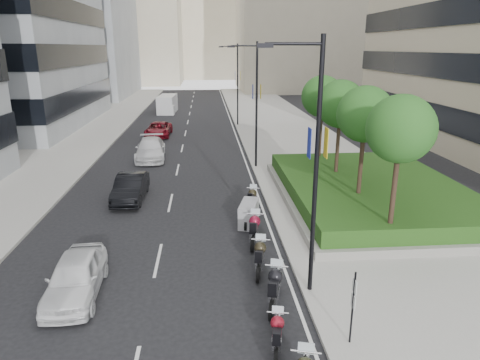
{
  "coord_description": "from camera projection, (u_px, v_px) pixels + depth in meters",
  "views": [
    {
      "loc": [
        0.66,
        -12.49,
        8.6
      ],
      "look_at": [
        2.36,
        8.65,
        2.0
      ],
      "focal_mm": 32.0,
      "sensor_mm": 36.0,
      "label": 1
    }
  ],
  "objects": [
    {
      "name": "motorcycle_4",
      "position": [
        254.0,
        229.0,
        19.48
      ],
      "size": [
        0.83,
        2.44,
        1.22
      ],
      "rotation": [
        0.0,
        0.0,
        1.38
      ],
      "color": "black",
      "rests_on": "ground"
    },
    {
      "name": "parking_sign",
      "position": [
        353.0,
        304.0,
        12.42
      ],
      "size": [
        0.06,
        0.32,
        2.5
      ],
      "color": "black",
      "rests_on": "ground"
    },
    {
      "name": "car_d",
      "position": [
        159.0,
        129.0,
        42.98
      ],
      "size": [
        2.53,
        5.15,
        1.41
      ],
      "primitive_type": "imported",
      "rotation": [
        0.0,
        0.0,
        -0.04
      ],
      "color": "maroon",
      "rests_on": "ground"
    },
    {
      "name": "building_cream_left",
      "position": [
        126.0,
        11.0,
        103.14
      ],
      "size": [
        26.0,
        24.0,
        34.0
      ],
      "primitive_type": "cube",
      "color": "#B7AD93",
      "rests_on": "ground"
    },
    {
      "name": "sidewalk_left",
      "position": [
        77.0,
        138.0,
        42.0
      ],
      "size": [
        8.0,
        100.0,
        0.15
      ],
      "primitive_type": "cube",
      "color": "#9E9B93",
      "rests_on": "ground"
    },
    {
      "name": "motorcycle_3",
      "position": [
        260.0,
        257.0,
        17.02
      ],
      "size": [
        0.78,
        2.29,
        1.15
      ],
      "rotation": [
        0.0,
        0.0,
        1.38
      ],
      "color": "black",
      "rests_on": "ground"
    },
    {
      "name": "tree_2",
      "position": [
        340.0,
        104.0,
        24.85
      ],
      "size": [
        2.8,
        2.8,
        6.3
      ],
      "color": "#332319",
      "rests_on": "planter"
    },
    {
      "name": "motorcycle_5",
      "position": [
        249.0,
        214.0,
        21.52
      ],
      "size": [
        1.24,
        2.06,
        1.17
      ],
      "rotation": [
        0.0,
        0.0,
        1.32
      ],
      "color": "black",
      "rests_on": "ground"
    },
    {
      "name": "tree_0",
      "position": [
        401.0,
        130.0,
        17.24
      ],
      "size": [
        2.8,
        2.8,
        6.3
      ],
      "color": "#332319",
      "rests_on": "planter"
    },
    {
      "name": "ground",
      "position": [
        191.0,
        314.0,
        14.39
      ],
      "size": [
        160.0,
        160.0,
        0.0
      ],
      "primitive_type": "plane",
      "color": "black",
      "rests_on": "ground"
    },
    {
      "name": "motorcycle_2",
      "position": [
        275.0,
        288.0,
        14.77
      ],
      "size": [
        0.94,
        2.39,
        1.22
      ],
      "rotation": [
        0.0,
        0.0,
        1.31
      ],
      "color": "black",
      "rests_on": "ground"
    },
    {
      "name": "car_b",
      "position": [
        131.0,
        188.0,
        25.0
      ],
      "size": [
        1.67,
        4.56,
        1.49
      ],
      "primitive_type": "imported",
      "rotation": [
        0.0,
        0.0,
        -0.02
      ],
      "color": "black",
      "rests_on": "ground"
    },
    {
      "name": "building_grey_far",
      "position": [
        62.0,
        9.0,
        74.72
      ],
      "size": [
        22.0,
        26.0,
        30.0
      ],
      "primitive_type": "cube",
      "color": "gray",
      "rests_on": "ground"
    },
    {
      "name": "lamp_post_0",
      "position": [
        312.0,
        159.0,
        14.16
      ],
      "size": [
        2.34,
        0.45,
        9.0
      ],
      "color": "black",
      "rests_on": "ground"
    },
    {
      "name": "sidewalk_right",
      "position": [
        288.0,
        135.0,
        43.61
      ],
      "size": [
        10.0,
        100.0,
        0.15
      ],
      "primitive_type": "cube",
      "color": "#9E9B93",
      "rests_on": "ground"
    },
    {
      "name": "motorcycle_1",
      "position": [
        277.0,
        334.0,
        12.58
      ],
      "size": [
        0.66,
        1.94,
        0.98
      ],
      "rotation": [
        0.0,
        0.0,
        1.38
      ],
      "color": "black",
      "rests_on": "ground"
    },
    {
      "name": "motorcycle_6",
      "position": [
        252.0,
        199.0,
        23.56
      ],
      "size": [
        0.82,
        2.16,
        1.1
      ],
      "rotation": [
        0.0,
        0.0,
        1.32
      ],
      "color": "black",
      "rests_on": "ground"
    },
    {
      "name": "delivery_van",
      "position": [
        167.0,
        105.0,
        58.35
      ],
      "size": [
        2.49,
        5.69,
        2.33
      ],
      "rotation": [
        0.0,
        0.0,
        -0.07
      ],
      "color": "silver",
      "rests_on": "ground"
    },
    {
      "name": "tree_3",
      "position": [
        322.0,
        97.0,
        28.66
      ],
      "size": [
        2.8,
        2.8,
        6.3
      ],
      "color": "#332319",
      "rests_on": "planter"
    },
    {
      "name": "planter",
      "position": [
        370.0,
        197.0,
        24.57
      ],
      "size": [
        10.0,
        14.0,
        0.4
      ],
      "primitive_type": "cube",
      "color": "gray",
      "rests_on": "sidewalk_right"
    },
    {
      "name": "lane_centre",
      "position": [
        185.0,
        137.0,
        42.83
      ],
      "size": [
        0.12,
        100.0,
        0.01
      ],
      "primitive_type": "cube",
      "color": "silver",
      "rests_on": "ground"
    },
    {
      "name": "car_a",
      "position": [
        76.0,
        276.0,
        15.31
      ],
      "size": [
        1.95,
        4.43,
        1.48
      ],
      "primitive_type": "imported",
      "rotation": [
        0.0,
        0.0,
        0.05
      ],
      "color": "white",
      "rests_on": "ground"
    },
    {
      "name": "hedge",
      "position": [
        371.0,
        187.0,
        24.39
      ],
      "size": [
        9.4,
        13.4,
        0.8
      ],
      "primitive_type": "cube",
      "color": "#1E4313",
      "rests_on": "planter"
    },
    {
      "name": "car_c",
      "position": [
        150.0,
        149.0,
        34.23
      ],
      "size": [
        2.61,
        5.68,
        1.61
      ],
      "primitive_type": "imported",
      "rotation": [
        0.0,
        0.0,
        0.06
      ],
      "color": "silver",
      "rests_on": "ground"
    },
    {
      "name": "lamp_post_2",
      "position": [
        236.0,
        81.0,
        47.47
      ],
      "size": [
        2.34,
        0.45,
        9.0
      ],
      "color": "black",
      "rests_on": "ground"
    },
    {
      "name": "building_cream_centre",
      "position": [
        208.0,
        10.0,
        123.12
      ],
      "size": [
        30.0,
        24.0,
        38.0
      ],
      "primitive_type": "cube",
      "color": "#B7AD93",
      "rests_on": "ground"
    },
    {
      "name": "tree_1",
      "position": [
        365.0,
        115.0,
        21.05
      ],
      "size": [
        2.8,
        2.8,
        6.3
      ],
      "color": "#332319",
      "rests_on": "planter"
    },
    {
      "name": "lane_edge",
      "position": [
        236.0,
        136.0,
        43.23
      ],
      "size": [
        0.12,
        100.0,
        0.01
      ],
      "primitive_type": "cube",
      "color": "silver",
      "rests_on": "ground"
    },
    {
      "name": "lamp_post_1",
      "position": [
        254.0,
        99.0,
        30.34
      ],
      "size": [
        2.34,
        0.45,
        9.0
      ],
      "color": "black",
      "rests_on": "ground"
    }
  ]
}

